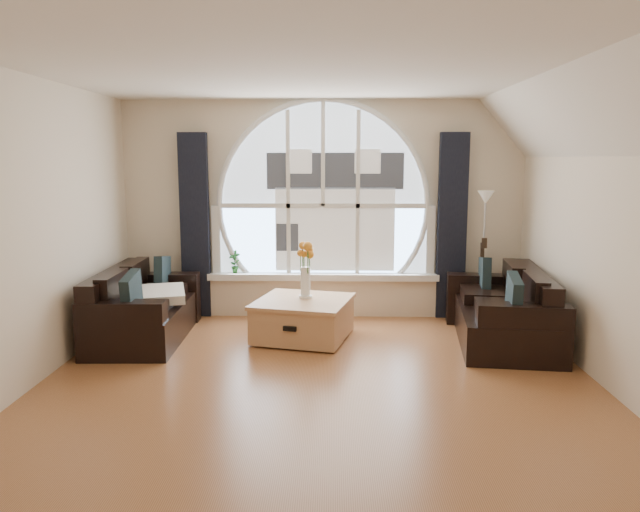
% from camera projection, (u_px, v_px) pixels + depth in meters
% --- Properties ---
extents(ground, '(5.00, 5.50, 0.01)m').
position_uv_depth(ground, '(318.00, 395.00, 5.17)').
color(ground, brown).
rests_on(ground, ground).
extents(ceiling, '(5.00, 5.50, 0.01)m').
position_uv_depth(ceiling, '(318.00, 65.00, 4.75)').
color(ceiling, silver).
rests_on(ceiling, ground).
extents(wall_back, '(5.00, 0.01, 2.70)m').
position_uv_depth(wall_back, '(323.00, 209.00, 7.68)').
color(wall_back, beige).
rests_on(wall_back, ground).
extents(wall_front, '(5.00, 0.01, 2.70)m').
position_uv_depth(wall_front, '(299.00, 332.00, 2.25)').
color(wall_front, beige).
rests_on(wall_front, ground).
extents(wall_left, '(0.01, 5.50, 2.70)m').
position_uv_depth(wall_left, '(14.00, 236.00, 5.01)').
color(wall_left, beige).
rests_on(wall_left, ground).
extents(wall_right, '(0.01, 5.50, 2.70)m').
position_uv_depth(wall_right, '(628.00, 238.00, 4.91)').
color(wall_right, beige).
rests_on(wall_right, ground).
extents(attic_slope, '(0.92, 5.50, 0.72)m').
position_uv_depth(attic_slope, '(599.00, 111.00, 4.76)').
color(attic_slope, silver).
rests_on(attic_slope, ground).
extents(arched_window, '(2.60, 0.06, 2.15)m').
position_uv_depth(arched_window, '(323.00, 188.00, 7.60)').
color(arched_window, silver).
rests_on(arched_window, wall_back).
extents(window_sill, '(2.90, 0.22, 0.08)m').
position_uv_depth(window_sill, '(323.00, 276.00, 7.71)').
color(window_sill, white).
rests_on(window_sill, wall_back).
extents(window_frame, '(2.76, 0.08, 2.15)m').
position_uv_depth(window_frame, '(323.00, 188.00, 7.57)').
color(window_frame, white).
rests_on(window_frame, wall_back).
extents(neighbor_house, '(1.70, 0.02, 1.50)m').
position_uv_depth(neighbor_house, '(335.00, 198.00, 7.61)').
color(neighbor_house, silver).
rests_on(neighbor_house, wall_back).
extents(curtain_left, '(0.35, 0.12, 2.30)m').
position_uv_depth(curtain_left, '(195.00, 226.00, 7.62)').
color(curtain_left, black).
rests_on(curtain_left, ground).
extents(curtain_right, '(0.35, 0.12, 2.30)m').
position_uv_depth(curtain_right, '(452.00, 226.00, 7.56)').
color(curtain_right, black).
rests_on(curtain_right, ground).
extents(sofa_left, '(0.91, 1.75, 0.77)m').
position_uv_depth(sofa_left, '(145.00, 303.00, 6.75)').
color(sofa_left, black).
rests_on(sofa_left, ground).
extents(sofa_right, '(1.09, 1.86, 0.78)m').
position_uv_depth(sofa_right, '(502.00, 307.00, 6.59)').
color(sofa_right, black).
rests_on(sofa_right, ground).
extents(coffee_chest, '(1.19, 1.19, 0.48)m').
position_uv_depth(coffee_chest, '(303.00, 317.00, 6.76)').
color(coffee_chest, '#B57C4E').
rests_on(coffee_chest, ground).
extents(throw_blanket, '(0.68, 0.68, 0.10)m').
position_uv_depth(throw_blanket, '(159.00, 294.00, 6.73)').
color(throw_blanket, silver).
rests_on(throw_blanket, sofa_left).
extents(vase_flowers, '(0.24, 0.24, 0.70)m').
position_uv_depth(vase_flowers, '(305.00, 263.00, 6.76)').
color(vase_flowers, white).
rests_on(vase_flowers, coffee_chest).
extents(floor_lamp, '(0.24, 0.24, 1.60)m').
position_uv_depth(floor_lamp, '(483.00, 256.00, 7.45)').
color(floor_lamp, '#B2B2B2').
rests_on(floor_lamp, ground).
extents(guitar, '(0.39, 0.28, 1.06)m').
position_uv_depth(guitar, '(480.00, 280.00, 7.35)').
color(guitar, '#99632D').
rests_on(guitar, ground).
extents(potted_plant, '(0.17, 0.13, 0.29)m').
position_uv_depth(potted_plant, '(234.00, 262.00, 7.70)').
color(potted_plant, '#1E6023').
rests_on(potted_plant, window_sill).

